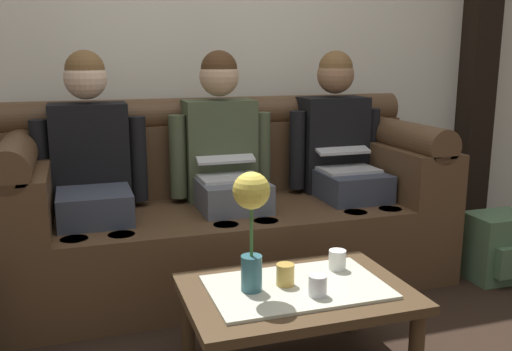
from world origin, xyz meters
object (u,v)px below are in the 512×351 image
Objects in this scene: cup_far_center at (285,275)px; couch at (225,211)px; person_middle at (225,159)px; person_right at (341,152)px; coffee_table at (296,299)px; cup_near_left at (318,286)px; person_left at (91,167)px; flower_vase at (251,212)px; backpack_right at (498,247)px; cup_near_right at (337,260)px.

couch is at bearing 87.84° from cup_far_center.
person_middle is 0.68m from person_right.
cup_near_left is at bearing -70.24° from coffee_table.
cup_far_center is (0.64, -1.00, -0.26)m from person_left.
flower_vase is 1.71m from backpack_right.
flower_vase is (-0.85, -1.01, -0.00)m from person_right.
couch is 0.95m from cup_near_right.
cup_near_right is at bearing 24.94° from coffee_table.
cup_near_left is 0.95× the size of cup_near_right.
coffee_table is at bearing -155.06° from cup_near_right.
flower_vase is at bearing 150.98° from cup_near_left.
person_middle is 16.17× the size of cup_near_left.
person_right is at bearing 56.39° from coffee_table.
couch is at bearing 179.66° from person_right.
flower_vase is at bearing -130.11° from person_right.
backpack_right reaches higher than coffee_table.
backpack_right is (1.39, -0.49, -0.48)m from person_middle.
couch is 28.36× the size of cup_far_center.
flower_vase is 0.35m from cup_near_left.
person_right reaches higher than coffee_table.
person_left reaches higher than cup_near_right.
couch is 1.01m from cup_far_center.
cup_near_right is at bearing -116.75° from person_right.
coffee_table is 1.89× the size of flower_vase.
flower_vase is (0.51, -1.01, -0.00)m from person_left.
person_left is 15.09× the size of cup_far_center.
couch reaches higher than cup_near_right.
cup_near_right is (-0.46, -0.92, -0.26)m from person_right.
couch is 1.49m from backpack_right.
cup_far_center is at bearing -92.17° from person_middle.
cup_near_right is (0.18, 0.20, 0.00)m from cup_near_left.
person_left is 1.00× the size of person_right.
cup_near_left is (0.04, -0.10, 0.09)m from coffee_table.
coffee_table is at bearing -26.91° from cup_far_center.
person_right reaches higher than backpack_right.
person_middle reaches higher than backpack_right.
cup_far_center is (0.13, 0.01, -0.25)m from flower_vase.
person_right reaches higher than cup_near_right.
coffee_table is 2.30× the size of backpack_right.
couch is 1.88× the size of person_left.
flower_vase is 0.47m from cup_near_right.
flower_vase is at bearing -99.65° from person_middle.
coffee_table is 10.48× the size of cup_near_right.
cup_far_center reaches higher than cup_near_right.
cup_near_right is at bearing -76.92° from person_middle.
person_left reaches higher than flower_vase.
cup_near_right is at bearing 17.67° from cup_far_center.
cup_near_right is 0.22× the size of backpack_right.
person_left is 1.00× the size of person_middle.
flower_vase is 5.43× the size of cup_far_center.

